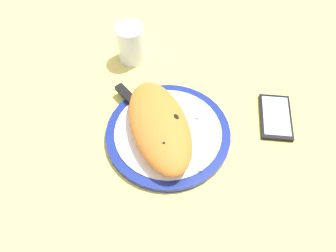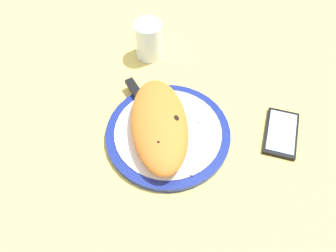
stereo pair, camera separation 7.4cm
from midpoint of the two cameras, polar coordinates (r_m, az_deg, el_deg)
ground_plane at (r=78.00cm, az=-2.69°, el=-2.41°), size 150.00×150.00×3.00cm
plate at (r=76.01cm, az=-2.76°, el=-1.46°), size 27.34×27.34×1.81cm
calzone at (r=72.76cm, az=-4.26°, el=-0.27°), size 25.71×14.45×5.41cm
fork at (r=75.25cm, az=2.49°, el=-0.74°), size 16.86×5.65×0.40cm
knife at (r=79.29cm, az=-7.73°, el=3.10°), size 20.25×12.09×1.20cm
smartphone at (r=81.52cm, az=14.92°, el=1.17°), size 13.79×10.19×1.16cm
water_glass at (r=90.05cm, az=-8.48°, el=12.88°), size 6.95×6.95×9.87cm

